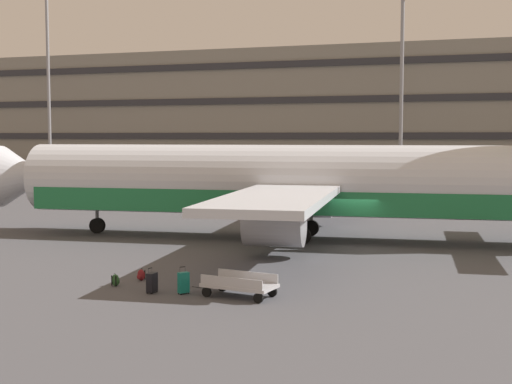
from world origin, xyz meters
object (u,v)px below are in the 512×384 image
airliner (293,184)px  backpack_teal (141,275)px  suitcase_orange (152,282)px  suitcase_black (184,282)px  backpack_small (116,280)px  baggage_cart (239,285)px  backpack_scuffed (224,285)px

airliner → backpack_teal: (-2.96, -12.65, -2.90)m
suitcase_orange → suitcase_black: bearing=10.2°
airliner → backpack_teal: airliner is taller
suitcase_black → backpack_small: suitcase_black is taller
backpack_teal → baggage_cart: (4.67, -1.46, 0.21)m
suitcase_orange → baggage_cart: suitcase_orange is taller
airliner → backpack_scuffed: airliner is taller
suitcase_black → suitcase_orange: size_ratio=1.08×
suitcase_black → suitcase_orange: suitcase_black is taller
backpack_teal → baggage_cart: baggage_cart is taller
backpack_teal → suitcase_black: bearing=-32.6°
airliner → suitcase_black: bearing=-91.5°
backpack_small → backpack_scuffed: 4.26m
backpack_small → backpack_scuffed: backpack_small is taller
suitcase_black → backpack_small: size_ratio=1.96×
suitcase_black → backpack_teal: (-2.57, 1.65, -0.21)m
suitcase_orange → backpack_small: (-1.86, 0.64, -0.18)m
baggage_cart → airliner: bearing=96.9°
suitcase_orange → backpack_scuffed: size_ratio=1.83×
backpack_teal → backpack_scuffed: backpack_scuffed is taller
suitcase_orange → backpack_teal: size_ratio=1.86×
backpack_teal → baggage_cart: size_ratio=0.15×
airliner → suitcase_black: size_ratio=36.46×
airliner → suitcase_orange: bearing=-96.1°
backpack_teal → suitcase_orange: bearing=-52.9°
backpack_small → baggage_cart: 5.13m
suitcase_black → backpack_teal: suitcase_black is taller
suitcase_black → baggage_cart: (2.09, 0.19, -0.00)m
airliner → baggage_cart: airliner is taller
airliner → backpack_small: (-3.42, -13.87, -2.90)m
suitcase_black → suitcase_orange: (-1.17, -0.21, -0.03)m
airliner → backpack_scuffed: 13.65m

